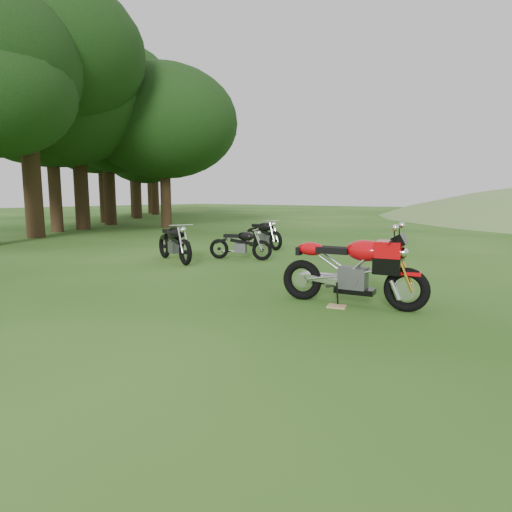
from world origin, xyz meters
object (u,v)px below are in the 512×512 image
Objects in this scene: sport_motorcycle at (352,264)px; vintage_moto_c at (240,243)px; plywood_board at (337,306)px; vintage_moto_d at (263,233)px; vintage_moto_a at (174,241)px.

vintage_moto_c is at bearing 138.92° from sport_motorcycle.
plywood_board is 5.26m from vintage_moto_c.
plywood_board is at bearing -126.87° from sport_motorcycle.
vintage_moto_c is (-4.48, 2.66, -0.22)m from sport_motorcycle.
sport_motorcycle is 1.15× the size of vintage_moto_d.
vintage_moto_c is 0.88× the size of vintage_moto_d.
vintage_moto_d is at bearing 90.59° from vintage_moto_c.
vintage_moto_c reaches higher than plywood_board.
sport_motorcycle reaches higher than vintage_moto_a.
vintage_moto_d is at bearing 135.38° from plywood_board.
vintage_moto_a is at bearing -74.02° from vintage_moto_d.
sport_motorcycle is at bearing -24.45° from vintage_moto_d.
vintage_moto_d reaches higher than vintage_moto_c.
plywood_board is 0.14× the size of vintage_moto_a.
vintage_moto_d is (-5.49, 5.05, -0.16)m from sport_motorcycle.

